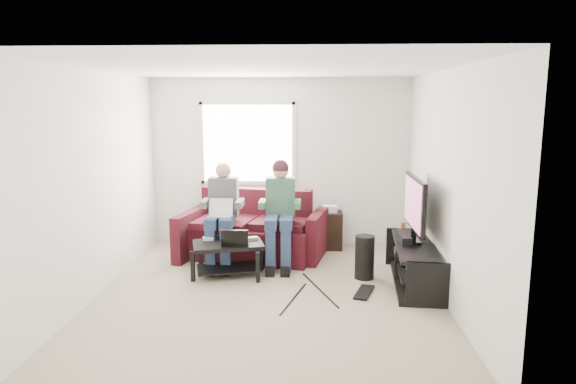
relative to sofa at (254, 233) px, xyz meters
The scene contains 26 objects.
floor 1.63m from the sofa, 77.79° to the right, with size 4.50×4.50×0.00m, color #B5A58C.
ceiling 2.76m from the sofa, 77.79° to the right, with size 4.50×4.50×0.00m, color white.
wall_back 1.23m from the sofa, 64.13° to the left, with size 4.50×4.50×0.00m, color silver.
wall_front 3.94m from the sofa, 84.95° to the right, with size 4.50×4.50×0.00m, color silver.
wall_left 2.47m from the sofa, 136.91° to the right, with size 4.50×4.50×0.00m, color silver.
wall_right 2.97m from the sofa, 33.66° to the right, with size 4.50×4.50×0.00m, color silver.
window 1.44m from the sofa, 103.59° to the left, with size 1.48×0.04×1.28m.
sofa is the anchor object (origin of this frame).
person_left 0.70m from the sofa, 136.66° to the right, with size 0.40×0.71×1.40m.
person_right 0.73m from the sofa, 41.77° to the right, with size 0.40×0.71×1.44m.
laptop_silver 0.79m from the sofa, 126.92° to the right, with size 0.32×0.22×0.24m, color silver, non-canonical shape.
coffee_table 0.92m from the sofa, 105.15° to the right, with size 0.99×0.74×0.44m.
laptop_black 1.00m from the sofa, 97.11° to the right, with size 0.34×0.24×0.24m, color black, non-canonical shape.
controller_a 0.94m from the sofa, 124.07° to the right, with size 0.14×0.09×0.04m, color silver.
controller_b 0.80m from the sofa, 115.64° to the right, with size 0.14×0.09×0.04m, color black.
controller_c 0.75m from the sofa, 85.46° to the right, with size 0.14×0.09×0.04m, color gray.
tv_stand 2.37m from the sofa, 27.34° to the right, with size 0.60×1.59×0.52m.
tv 2.41m from the sofa, 25.18° to the right, with size 0.12×1.10×0.81m.
soundbar 2.23m from the sofa, 26.47° to the right, with size 0.12×0.50×0.10m, color black.
drink_cup 2.12m from the sofa, 12.59° to the right, with size 0.08×0.08×0.12m, color #AB8149.
console_white 2.58m from the sofa, 35.26° to the right, with size 0.30×0.22×0.06m, color silver.
console_grey 2.25m from the sofa, 20.54° to the right, with size 0.34×0.26×0.08m, color gray.
console_black 2.40m from the sofa, 28.40° to the right, with size 0.38×0.30×0.07m, color black.
subwoofer 1.77m from the sofa, 31.02° to the right, with size 0.25×0.25×0.56m, color black.
keyboard_floor 2.08m from the sofa, 44.71° to the right, with size 0.16×0.48×0.03m, color black.
end_table 1.21m from the sofa, 22.32° to the left, with size 0.38×0.38×0.67m.
Camera 1 is at (0.49, -5.69, 2.23)m, focal length 32.00 mm.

